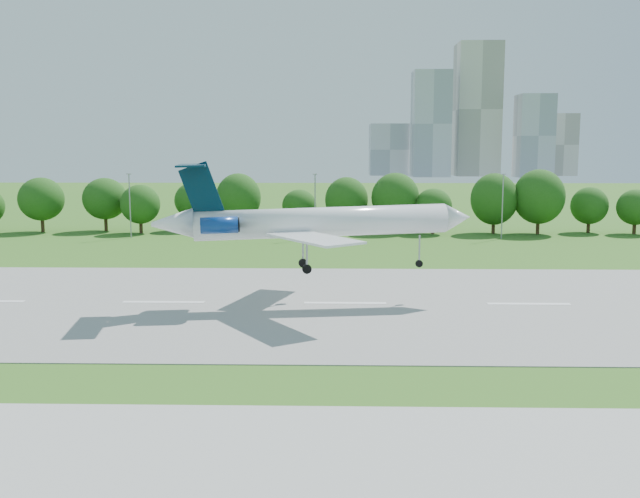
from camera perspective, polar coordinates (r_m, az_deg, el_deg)
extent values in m
plane|color=#31661A|center=(57.31, -18.38, -9.48)|extent=(600.00, 600.00, 0.00)
cube|color=gray|center=(80.48, -12.41, -4.20)|extent=(400.00, 45.00, 0.08)
cylinder|color=#382314|center=(149.34, -13.83, 2.04)|extent=(0.70, 0.70, 3.60)
sphere|color=#1B4210|center=(148.96, -13.89, 3.72)|extent=(8.40, 8.40, 8.40)
cylinder|color=#382314|center=(144.16, 1.71, 2.06)|extent=(0.70, 0.70, 3.60)
sphere|color=#1B4210|center=(143.76, 1.72, 3.80)|extent=(8.40, 8.40, 8.40)
cylinder|color=#382314|center=(149.86, 17.20, 1.93)|extent=(0.70, 0.70, 3.60)
sphere|color=#1B4210|center=(149.49, 17.27, 3.61)|extent=(8.40, 8.40, 8.40)
cylinder|color=gray|center=(139.38, -14.96, 3.32)|extent=(0.24, 0.24, 12.00)
cube|color=gray|center=(139.04, -15.05, 5.82)|extent=(0.90, 0.25, 0.18)
cylinder|color=gray|center=(133.87, -0.40, 3.40)|extent=(0.24, 0.24, 12.00)
cube|color=gray|center=(133.51, -0.40, 6.01)|extent=(0.90, 0.25, 0.18)
cylinder|color=gray|center=(137.35, 14.38, 3.27)|extent=(0.24, 0.24, 12.00)
cube|color=gray|center=(137.00, 14.47, 5.81)|extent=(0.90, 0.25, 0.18)
cube|color=#B2B2B7|center=(435.21, 8.85, 9.83)|extent=(22.00, 22.00, 62.00)
cube|color=beige|center=(455.16, 12.44, 10.79)|extent=(26.00, 26.00, 80.00)
cube|color=#B2B2B7|center=(441.91, 16.74, 8.65)|extent=(20.00, 20.00, 48.00)
cube|color=beige|center=(472.28, 18.63, 7.90)|extent=(18.00, 18.00, 38.00)
cube|color=#B2B2B7|center=(457.55, 5.52, 7.92)|extent=(24.00, 24.00, 32.00)
cylinder|color=white|center=(76.79, 0.12, 2.17)|extent=(27.47, 7.18, 3.75)
cone|color=white|center=(80.07, 10.89, 2.49)|extent=(3.41, 3.58, 3.24)
cone|color=white|center=(76.41, -11.72, 2.00)|extent=(4.85, 3.80, 3.27)
cube|color=white|center=(70.43, -0.54, 0.86)|extent=(10.31, 12.35, 0.32)
cube|color=white|center=(82.98, -1.56, 1.96)|extent=(7.71, 12.61, 0.32)
cube|color=#052337|center=(75.95, -9.47, 4.65)|extent=(4.72, 1.15, 6.16)
cube|color=#052337|center=(75.88, -10.20, 6.60)|extent=(4.15, 8.96, 0.26)
cylinder|color=navy|center=(73.83, -8.07, 1.89)|extent=(4.06, 2.28, 1.80)
cylinder|color=navy|center=(78.52, -8.02, 2.26)|extent=(4.06, 2.28, 1.80)
cylinder|color=gray|center=(79.29, 7.96, -0.03)|extent=(0.18, 0.18, 3.18)
cylinder|color=black|center=(79.52, 7.93, -1.17)|extent=(0.85, 0.39, 0.82)
cylinder|color=gray|center=(75.00, -1.06, -0.42)|extent=(0.22, 0.22, 3.18)
cylinder|color=black|center=(75.25, -1.06, -1.62)|extent=(1.05, 0.55, 1.00)
cylinder|color=gray|center=(78.94, -1.37, 0.01)|extent=(0.22, 0.22, 3.18)
cylinder|color=black|center=(79.18, -1.37, -1.13)|extent=(1.05, 0.55, 1.00)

